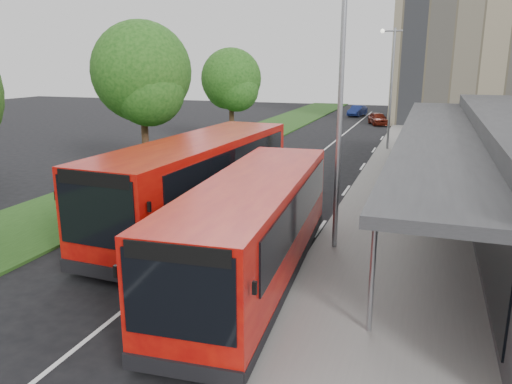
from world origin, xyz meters
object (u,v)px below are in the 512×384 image
tree_far (231,83)px  bus_main (254,229)px  tree_mid (142,78)px  car_far (357,111)px  litter_bin (403,180)px  lamp_post_far (390,81)px  lamp_post_near (337,105)px  bus_second (199,182)px  car_near (378,118)px  bollard (399,152)px

tree_far → bus_main: 24.12m
tree_mid → car_far: bearing=80.4°
litter_bin → lamp_post_far: bearing=98.7°
lamp_post_near → car_far: bearing=96.9°
bus_second → litter_bin: size_ratio=14.82×
lamp_post_near → car_near: bearing=93.4°
bus_main → bollard: bus_main is taller
bollard → car_far: (-6.23, 26.80, -0.11)m
bus_main → car_near: bearing=86.7°
litter_bin → lamp_post_near: bearing=-101.2°
car_near → car_far: (-3.08, 7.63, -0.01)m
tree_far → bus_main: (9.46, -21.98, -3.02)m
lamp_post_near → bus_main: lamp_post_near is taller
tree_far → bollard: size_ratio=6.28×
bus_second → car_near: bearing=87.4°
bus_main → bollard: 18.86m
tree_far → bus_second: tree_far is taller
tree_mid → bus_second: bearing=-46.0°
tree_mid → litter_bin: tree_mid is taller
lamp_post_near → bus_second: (-5.18, 0.90, -3.05)m
bus_main → bollard: (2.76, 18.64, -0.79)m
bus_second → car_far: bus_second is taller
tree_mid → car_far: 36.25m
bus_second → bollard: size_ratio=10.44×
tree_mid → tree_far: (0.00, 12.00, -0.66)m
tree_mid → car_far: (5.99, 35.46, -4.58)m
lamp_post_far → bollard: 5.97m
car_far → tree_mid: bearing=-88.7°
tree_far → lamp_post_far: bearing=4.9°
tree_mid → car_near: tree_mid is taller
litter_bin → car_near: bearing=98.2°
tree_far → bus_main: size_ratio=0.67×
bus_main → car_far: (-3.47, 45.44, -0.90)m
bollard → car_far: bearing=103.1°
tree_mid → bus_main: size_ratio=0.77×
lamp_post_near → bollard: 16.25m
lamp_post_near → lamp_post_far: same height
litter_bin → bus_main: bearing=-106.3°
lamp_post_near → bus_main: (-1.67, -2.93, -3.22)m
car_far → car_near: bearing=-57.1°
tree_far → car_near: bearing=60.2°
lamp_post_near → litter_bin: (1.72, 8.69, -4.18)m
tree_mid → bus_second: 9.24m
bus_second → car_near: bus_second is taller
lamp_post_far → bus_main: bearing=-94.2°
lamp_post_far → car_far: bearing=102.9°
tree_mid → bus_second: (5.95, -6.15, -3.51)m
bus_second → car_far: bearing=92.6°
bus_main → bus_second: bus_second is taller
bus_main → bus_second: bearing=128.6°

